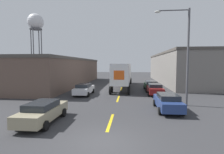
{
  "coord_description": "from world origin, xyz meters",
  "views": [
    {
      "loc": [
        1.28,
        -8.46,
        3.96
      ],
      "look_at": [
        -0.76,
        11.83,
        2.47
      ],
      "focal_mm": 28.0,
      "sensor_mm": 36.0,
      "label": 1
    }
  ],
  "objects_px": {
    "parked_car_right_far": "(151,85)",
    "parked_car_left_far": "(84,89)",
    "parked_car_right_near": "(168,102)",
    "parked_car_right_mid": "(155,89)",
    "street_lamp": "(184,50)",
    "parked_car_left_near": "(43,111)",
    "water_tower": "(36,23)",
    "semi_truck": "(123,73)"
  },
  "relations": [
    {
      "from": "parked_car_right_far",
      "to": "street_lamp",
      "type": "xyz_separation_m",
      "value": [
        1.82,
        -9.65,
        4.54
      ]
    },
    {
      "from": "parked_car_right_mid",
      "to": "water_tower",
      "type": "distance_m",
      "value": 45.56
    },
    {
      "from": "semi_truck",
      "to": "parked_car_left_near",
      "type": "distance_m",
      "value": 19.12
    },
    {
      "from": "parked_car_left_near",
      "to": "street_lamp",
      "type": "distance_m",
      "value": 13.28
    },
    {
      "from": "parked_car_right_far",
      "to": "parked_car_left_near",
      "type": "xyz_separation_m",
      "value": [
        -9.11,
        -15.68,
        0.0
      ]
    },
    {
      "from": "semi_truck",
      "to": "street_lamp",
      "type": "distance_m",
      "value": 14.16
    },
    {
      "from": "parked_car_right_far",
      "to": "water_tower",
      "type": "height_order",
      "value": "water_tower"
    },
    {
      "from": "semi_truck",
      "to": "street_lamp",
      "type": "height_order",
      "value": "street_lamp"
    },
    {
      "from": "parked_car_right_far",
      "to": "parked_car_left_far",
      "type": "distance_m",
      "value": 10.32
    },
    {
      "from": "water_tower",
      "to": "parked_car_left_near",
      "type": "bearing_deg",
      "value": -60.65
    },
    {
      "from": "parked_car_right_far",
      "to": "parked_car_left_near",
      "type": "height_order",
      "value": "same"
    },
    {
      "from": "parked_car_right_mid",
      "to": "parked_car_left_near",
      "type": "relative_size",
      "value": 1.0
    },
    {
      "from": "parked_car_left_far",
      "to": "water_tower",
      "type": "distance_m",
      "value": 40.52
    },
    {
      "from": "parked_car_right_near",
      "to": "parked_car_left_far",
      "type": "distance_m",
      "value": 11.35
    },
    {
      "from": "parked_car_left_near",
      "to": "parked_car_right_mid",
      "type": "bearing_deg",
      "value": 52.6
    },
    {
      "from": "semi_truck",
      "to": "parked_car_right_far",
      "type": "xyz_separation_m",
      "value": [
        4.37,
        -2.77,
        -1.68
      ]
    },
    {
      "from": "parked_car_right_far",
      "to": "parked_car_right_near",
      "type": "relative_size",
      "value": 1.0
    },
    {
      "from": "semi_truck",
      "to": "parked_car_left_near",
      "type": "relative_size",
      "value": 3.38
    },
    {
      "from": "semi_truck",
      "to": "parked_car_left_far",
      "type": "bearing_deg",
      "value": -120.29
    },
    {
      "from": "street_lamp",
      "to": "parked_car_right_mid",
      "type": "bearing_deg",
      "value": 107.22
    },
    {
      "from": "parked_car_left_far",
      "to": "street_lamp",
      "type": "xyz_separation_m",
      "value": [
        10.93,
        -4.79,
        4.54
      ]
    },
    {
      "from": "parked_car_right_mid",
      "to": "street_lamp",
      "type": "distance_m",
      "value": 7.65
    },
    {
      "from": "parked_car_left_far",
      "to": "semi_truck",
      "type": "bearing_deg",
      "value": 58.14
    },
    {
      "from": "water_tower",
      "to": "semi_truck",
      "type": "bearing_deg",
      "value": -38.68
    },
    {
      "from": "parked_car_right_mid",
      "to": "parked_car_right_far",
      "type": "xyz_separation_m",
      "value": [
        0.0,
        3.77,
        0.0
      ]
    },
    {
      "from": "parked_car_right_far",
      "to": "parked_car_left_far",
      "type": "height_order",
      "value": "same"
    },
    {
      "from": "parked_car_left_far",
      "to": "street_lamp",
      "type": "relative_size",
      "value": 0.51
    },
    {
      "from": "parked_car_right_far",
      "to": "street_lamp",
      "type": "distance_m",
      "value": 10.82
    },
    {
      "from": "parked_car_right_mid",
      "to": "parked_car_right_near",
      "type": "bearing_deg",
      "value": -90.0
    },
    {
      "from": "parked_car_right_far",
      "to": "water_tower",
      "type": "relative_size",
      "value": 0.24
    },
    {
      "from": "parked_car_right_far",
      "to": "parked_car_left_far",
      "type": "xyz_separation_m",
      "value": [
        -9.11,
        -4.86,
        0.0
      ]
    },
    {
      "from": "parked_car_right_mid",
      "to": "parked_car_left_near",
      "type": "height_order",
      "value": "same"
    },
    {
      "from": "parked_car_right_far",
      "to": "parked_car_left_near",
      "type": "bearing_deg",
      "value": -120.14
    },
    {
      "from": "parked_car_right_near",
      "to": "parked_car_right_mid",
      "type": "bearing_deg",
      "value": 90.0
    },
    {
      "from": "parked_car_left_far",
      "to": "water_tower",
      "type": "height_order",
      "value": "water_tower"
    },
    {
      "from": "parked_car_right_mid",
      "to": "street_lamp",
      "type": "bearing_deg",
      "value": -72.78
    },
    {
      "from": "water_tower",
      "to": "street_lamp",
      "type": "distance_m",
      "value": 49.43
    },
    {
      "from": "street_lamp",
      "to": "parked_car_right_far",
      "type": "bearing_deg",
      "value": 100.69
    },
    {
      "from": "parked_car_right_far",
      "to": "parked_car_right_near",
      "type": "height_order",
      "value": "same"
    },
    {
      "from": "parked_car_left_near",
      "to": "water_tower",
      "type": "bearing_deg",
      "value": 119.35
    },
    {
      "from": "parked_car_right_mid",
      "to": "parked_car_right_near",
      "type": "distance_m",
      "value": 7.87
    },
    {
      "from": "street_lamp",
      "to": "parked_car_left_far",
      "type": "bearing_deg",
      "value": 156.33
    }
  ]
}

